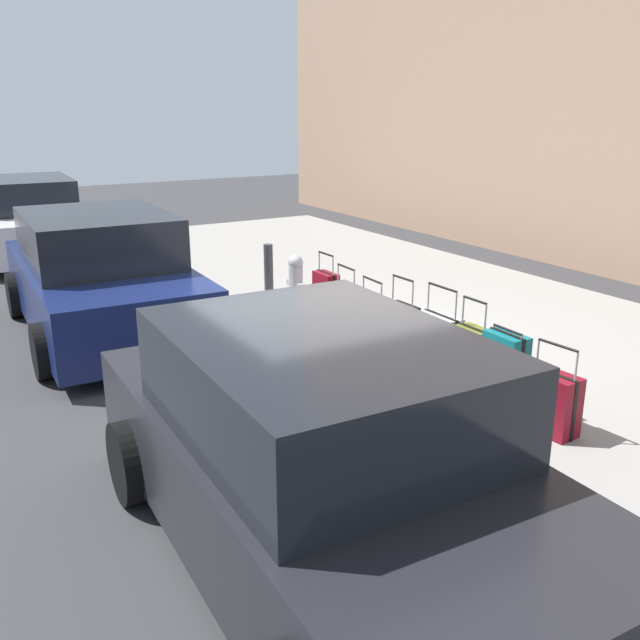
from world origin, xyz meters
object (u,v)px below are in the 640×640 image
at_px(suitcase_silver_3, 439,345).
at_px(suitcase_red_6, 346,309).
at_px(suitcase_olive_2, 471,360).
at_px(parked_car_navy_1, 101,278).
at_px(suitcase_teal_1, 504,373).
at_px(parked_car_charcoal_0, 321,458).
at_px(suitcase_maroon_0, 552,403).
at_px(fire_hydrant, 296,280).
at_px(suitcase_black_4, 401,332).
at_px(bollard_post, 269,272).
at_px(parked_car_white_2, 29,220).
at_px(suitcase_maroon_7, 326,298).
at_px(suitcase_navy_5, 371,324).

xyz_separation_m(suitcase_silver_3, suitcase_red_6, (1.64, 0.12, -0.01)).
height_order(suitcase_olive_2, parked_car_navy_1, parked_car_navy_1).
relative_size(suitcase_teal_1, suitcase_red_6, 0.94).
relative_size(suitcase_red_6, parked_car_charcoal_0, 0.20).
relative_size(suitcase_olive_2, suitcase_red_6, 1.11).
relative_size(suitcase_maroon_0, suitcase_olive_2, 0.85).
relative_size(suitcase_olive_2, fire_hydrant, 1.31).
distance_m(suitcase_teal_1, suitcase_black_4, 1.59).
bearing_deg(bollard_post, suitcase_black_4, -177.85).
bearing_deg(suitcase_red_6, suitcase_silver_3, -175.66).
bearing_deg(parked_car_navy_1, fire_hydrant, -104.02).
height_order(suitcase_red_6, parked_car_charcoal_0, parked_car_charcoal_0).
xyz_separation_m(suitcase_maroon_0, fire_hydrant, (4.62, -0.00, 0.11)).
xyz_separation_m(suitcase_black_4, bollard_post, (3.05, 0.11, 0.08)).
xyz_separation_m(bollard_post, parked_car_white_2, (5.73, 2.39, 0.17)).
distance_m(suitcase_olive_2, suitcase_silver_3, 0.54).
bearing_deg(suitcase_black_4, suitcase_olive_2, -178.05).
height_order(suitcase_teal_1, parked_car_white_2, parked_car_white_2).
xyz_separation_m(suitcase_maroon_7, parked_car_white_2, (7.16, 2.50, 0.24)).
xyz_separation_m(suitcase_teal_1, fire_hydrant, (4.08, -0.05, 0.01)).
bearing_deg(suitcase_silver_3, fire_hydrant, 1.00).
xyz_separation_m(suitcase_maroon_7, parked_car_navy_1, (1.52, 2.50, 0.26)).
xyz_separation_m(suitcase_maroon_0, parked_car_charcoal_0, (-0.31, 2.54, 0.33)).
bearing_deg(suitcase_maroon_7, fire_hydrant, -2.63).
bearing_deg(parked_car_charcoal_0, parked_car_white_2, -0.00).
height_order(suitcase_maroon_0, suitcase_olive_2, suitcase_olive_2).
height_order(suitcase_maroon_0, fire_hydrant, suitcase_maroon_0).
distance_m(suitcase_maroon_0, fire_hydrant, 4.62).
bearing_deg(bollard_post, suitcase_silver_3, -176.77).
bearing_deg(suitcase_red_6, fire_hydrant, -2.89).
height_order(suitcase_navy_5, fire_hydrant, suitcase_navy_5).
xyz_separation_m(suitcase_olive_2, suitcase_red_6, (2.18, 0.07, -0.02)).
distance_m(suitcase_maroon_0, suitcase_red_6, 3.21).
distance_m(bollard_post, parked_car_charcoal_0, 5.99).
height_order(suitcase_navy_5, parked_car_white_2, parked_car_white_2).
bearing_deg(suitcase_maroon_7, suitcase_navy_5, 178.52).
distance_m(suitcase_olive_2, suitcase_maroon_7, 2.70).
bearing_deg(bollard_post, suitcase_red_6, -177.70).
height_order(suitcase_olive_2, parked_car_charcoal_0, parked_car_charcoal_0).
bearing_deg(parked_car_white_2, fire_hydrant, -158.01).
height_order(suitcase_silver_3, parked_car_charcoal_0, parked_car_charcoal_0).
bearing_deg(suitcase_navy_5, bollard_post, 1.85).
xyz_separation_m(parked_car_charcoal_0, parked_car_white_2, (11.21, -0.00, -0.02)).
distance_m(suitcase_olive_2, parked_car_navy_1, 4.93).
bearing_deg(suitcase_black_4, suitcase_teal_1, 179.56).
bearing_deg(suitcase_maroon_0, suitcase_navy_5, 1.46).
height_order(parked_car_charcoal_0, parked_car_white_2, parked_car_charcoal_0).
xyz_separation_m(suitcase_red_6, parked_car_navy_1, (2.04, 2.47, 0.28)).
distance_m(suitcase_maroon_7, parked_car_charcoal_0, 4.76).
relative_size(suitcase_teal_1, suitcase_navy_5, 0.99).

